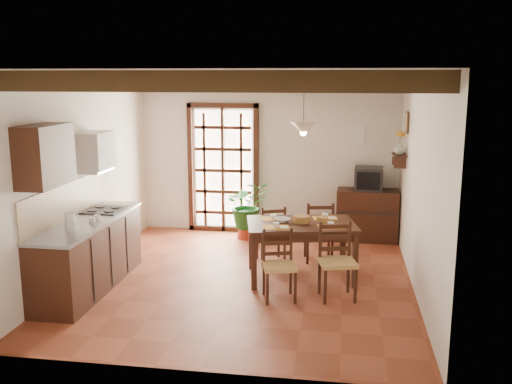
% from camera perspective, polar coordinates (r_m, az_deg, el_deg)
% --- Properties ---
extents(ground_plane, '(5.00, 5.00, 0.00)m').
position_cam_1_polar(ground_plane, '(7.90, -1.17, -8.76)').
color(ground_plane, brown).
extents(room_shell, '(4.52, 5.02, 2.81)m').
position_cam_1_polar(room_shell, '(7.46, -1.23, 4.43)').
color(room_shell, silver).
rests_on(room_shell, ground_plane).
extents(ceiling_beams, '(4.50, 4.34, 0.20)m').
position_cam_1_polar(ceiling_beams, '(7.41, -1.26, 11.16)').
color(ceiling_beams, black).
rests_on(ceiling_beams, room_shell).
extents(french_door, '(1.26, 0.11, 2.32)m').
position_cam_1_polar(french_door, '(10.08, -3.30, 2.60)').
color(french_door, white).
rests_on(french_door, ground_plane).
extents(kitchen_counter, '(0.64, 2.25, 1.38)m').
position_cam_1_polar(kitchen_counter, '(7.77, -16.40, -5.89)').
color(kitchen_counter, black).
rests_on(kitchen_counter, ground_plane).
extents(upper_cabinet, '(0.35, 0.80, 0.70)m').
position_cam_1_polar(upper_cabinet, '(6.93, -20.38, 3.44)').
color(upper_cabinet, black).
rests_on(upper_cabinet, room_shell).
extents(range_hood, '(0.38, 0.60, 0.54)m').
position_cam_1_polar(range_hood, '(8.04, -15.88, 3.92)').
color(range_hood, white).
rests_on(range_hood, room_shell).
extents(counter_items, '(0.50, 1.43, 0.25)m').
position_cam_1_polar(counter_items, '(7.72, -16.32, -2.26)').
color(counter_items, black).
rests_on(counter_items, kitchen_counter).
extents(dining_table, '(1.60, 1.20, 0.79)m').
position_cam_1_polar(dining_table, '(7.78, 4.54, -3.80)').
color(dining_table, '#341A11').
rests_on(dining_table, ground_plane).
extents(chair_near_left, '(0.49, 0.47, 0.87)m').
position_cam_1_polar(chair_near_left, '(7.17, 2.33, -8.59)').
color(chair_near_left, tan).
rests_on(chair_near_left, ground_plane).
extents(chair_near_right, '(0.52, 0.51, 0.95)m').
position_cam_1_polar(chair_near_right, '(7.26, 8.09, -8.24)').
color(chair_near_right, tan).
rests_on(chair_near_right, ground_plane).
extents(chair_far_left, '(0.51, 0.50, 0.86)m').
position_cam_1_polar(chair_far_left, '(8.57, 1.49, -5.20)').
color(chair_far_left, tan).
rests_on(chair_far_left, ground_plane).
extents(chair_far_right, '(0.49, 0.47, 0.92)m').
position_cam_1_polar(chair_far_right, '(8.65, 6.27, -5.00)').
color(chair_far_right, tan).
rests_on(chair_far_right, ground_plane).
extents(table_setting, '(1.05, 0.70, 0.10)m').
position_cam_1_polar(table_setting, '(7.74, 4.56, -2.64)').
color(table_setting, orange).
rests_on(table_setting, dining_table).
extents(table_bowl, '(0.28, 0.28, 0.05)m').
position_cam_1_polar(table_bowl, '(7.77, 2.62, -2.83)').
color(table_bowl, white).
rests_on(table_bowl, dining_table).
extents(sideboard, '(1.04, 0.50, 0.87)m').
position_cam_1_polar(sideboard, '(9.81, 11.06, -2.28)').
color(sideboard, black).
rests_on(sideboard, ground_plane).
extents(crt_tv, '(0.49, 0.45, 0.39)m').
position_cam_1_polar(crt_tv, '(9.67, 11.21, 1.30)').
color(crt_tv, black).
rests_on(crt_tv, sideboard).
extents(fuse_box, '(0.25, 0.03, 0.32)m').
position_cam_1_polar(fuse_box, '(9.83, 10.00, 5.58)').
color(fuse_box, white).
rests_on(fuse_box, room_shell).
extents(plant_pot, '(0.38, 0.38, 0.23)m').
position_cam_1_polar(plant_pot, '(9.83, -0.85, -3.99)').
color(plant_pot, maroon).
rests_on(plant_pot, ground_plane).
extents(potted_plant, '(2.41, 2.27, 2.12)m').
position_cam_1_polar(potted_plant, '(9.71, -0.86, -1.37)').
color(potted_plant, '#144C19').
rests_on(potted_plant, ground_plane).
extents(wall_shelf, '(0.20, 0.42, 0.20)m').
position_cam_1_polar(wall_shelf, '(9.02, 14.13, 3.36)').
color(wall_shelf, black).
rests_on(wall_shelf, room_shell).
extents(shelf_vase, '(0.15, 0.15, 0.15)m').
position_cam_1_polar(shelf_vase, '(9.00, 14.17, 4.24)').
color(shelf_vase, '#B2BFB2').
rests_on(shelf_vase, wall_shelf).
extents(shelf_flowers, '(0.14, 0.14, 0.36)m').
position_cam_1_polar(shelf_flowers, '(8.98, 14.24, 5.55)').
color(shelf_flowers, orange).
rests_on(shelf_flowers, shelf_vase).
extents(framed_picture, '(0.03, 0.32, 0.32)m').
position_cam_1_polar(framed_picture, '(8.97, 14.83, 6.75)').
color(framed_picture, brown).
rests_on(framed_picture, room_shell).
extents(pendant_lamp, '(0.36, 0.36, 0.84)m').
position_cam_1_polar(pendant_lamp, '(7.64, 4.76, 6.53)').
color(pendant_lamp, black).
rests_on(pendant_lamp, room_shell).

